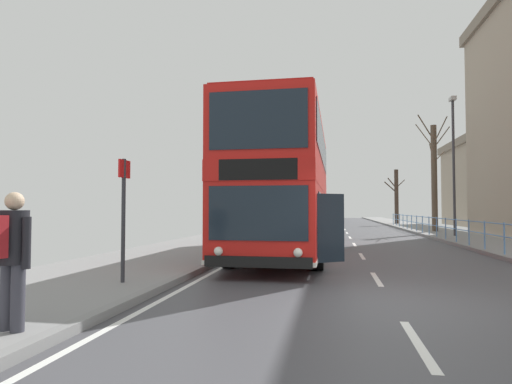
# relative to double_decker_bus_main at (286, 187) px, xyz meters

# --- Properties ---
(ground) EXTENTS (15.80, 140.00, 0.20)m
(ground) POSITION_rel_double_decker_bus_main_xyz_m (1.81, -6.97, -2.31)
(ground) COLOR #47474C
(double_decker_bus_main) EXTENTS (3.21, 10.91, 4.49)m
(double_decker_bus_main) POSITION_rel_double_decker_bus_main_xyz_m (0.00, 0.00, 0.00)
(double_decker_bus_main) COLOR red
(double_decker_bus_main) RESTS_ON ground
(pedestrian_railing_far_kerb) EXTENTS (0.05, 34.46, 1.03)m
(pedestrian_railing_far_kerb) POSITION_rel_double_decker_bus_main_xyz_m (6.98, 8.58, -1.52)
(pedestrian_railing_far_kerb) COLOR #598CC6
(pedestrian_railing_far_kerb) RESTS_ON ground
(pedestrian_companion) EXTENTS (0.55, 0.58, 1.66)m
(pedestrian_companion) POSITION_rel_double_decker_bus_main_xyz_m (-2.26, -10.02, -1.24)
(pedestrian_companion) COLOR #383842
(pedestrian_companion) RESTS_ON ground
(bus_stop_sign_near) EXTENTS (0.08, 0.44, 2.46)m
(bus_stop_sign_near) POSITION_rel_double_decker_bus_main_xyz_m (-2.57, -6.56, -0.68)
(bus_stop_sign_near) COLOR #2D2D33
(bus_stop_sign_near) RESTS_ON ground
(street_lamp_far_side) EXTENTS (0.28, 0.60, 7.61)m
(street_lamp_far_side) POSITION_rel_double_decker_bus_main_xyz_m (8.13, 10.44, 2.21)
(street_lamp_far_side) COLOR #38383D
(street_lamp_far_side) RESTS_ON ground
(bare_tree_far_00) EXTENTS (2.07, 2.48, 7.74)m
(bare_tree_far_00) POSITION_rel_double_decker_bus_main_xyz_m (8.19, 15.28, 1.42)
(bare_tree_far_00) COLOR brown
(bare_tree_far_00) RESTS_ON ground
(bare_tree_far_01) EXTENTS (1.95, 1.94, 5.35)m
(bare_tree_far_01) POSITION_rel_double_decker_bus_main_xyz_m (7.85, 29.86, 0.53)
(bare_tree_far_01) COLOR #423328
(bare_tree_far_01) RESTS_ON ground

